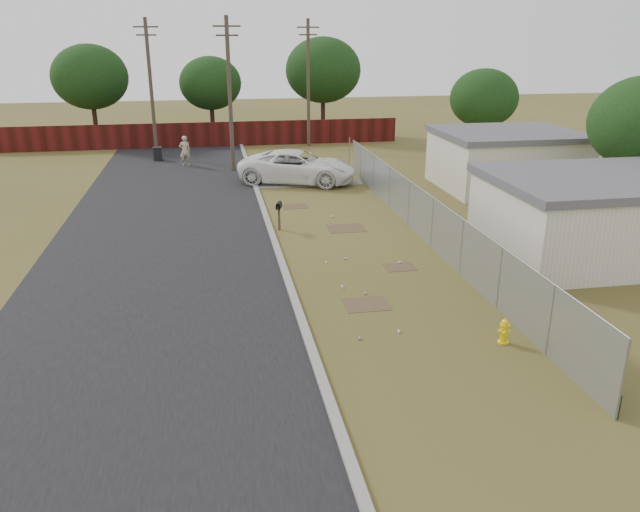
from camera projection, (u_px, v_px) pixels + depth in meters
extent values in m
plane|color=brown|center=(355.00, 251.00, 24.37)|extent=(120.00, 120.00, 0.00)
cube|color=black|center=(169.00, 207.00, 30.54)|extent=(9.00, 60.00, 0.02)
cube|color=gray|center=(261.00, 202.00, 31.26)|extent=(0.25, 60.00, 0.12)
cube|color=gray|center=(309.00, 184.00, 35.01)|extent=(6.20, 1.00, 0.03)
cylinder|color=gray|center=(623.00, 381.00, 13.42)|extent=(0.06, 0.06, 2.00)
cylinder|color=gray|center=(551.00, 321.00, 16.20)|extent=(0.06, 0.06, 2.00)
cylinder|color=gray|center=(500.00, 279.00, 18.98)|extent=(0.06, 0.06, 2.00)
cylinder|color=gray|center=(462.00, 247.00, 21.76)|extent=(0.06, 0.06, 2.00)
cylinder|color=gray|center=(432.00, 223.00, 24.54)|extent=(0.06, 0.06, 2.00)
cylinder|color=gray|center=(409.00, 203.00, 27.32)|extent=(0.06, 0.06, 2.00)
cylinder|color=gray|center=(390.00, 188.00, 30.10)|extent=(0.06, 0.06, 2.00)
cylinder|color=gray|center=(374.00, 174.00, 32.88)|extent=(0.06, 0.06, 2.00)
cylinder|color=gray|center=(361.00, 163.00, 35.65)|extent=(0.06, 0.06, 2.00)
cylinder|color=gray|center=(349.00, 154.00, 38.43)|extent=(0.06, 0.06, 2.00)
cylinder|color=gray|center=(425.00, 192.00, 25.12)|extent=(0.04, 26.00, 0.04)
cube|color=#8D9499|center=(424.00, 216.00, 25.46)|extent=(0.01, 26.00, 2.00)
cube|color=black|center=(424.00, 232.00, 25.71)|extent=(0.03, 26.00, 0.60)
cube|color=#4A1110|center=(200.00, 135.00, 46.23)|extent=(30.00, 0.12, 1.80)
cylinder|color=#4D3F33|center=(230.00, 96.00, 37.01)|extent=(0.24, 0.24, 9.00)
cube|color=#4D3F33|center=(227.00, 26.00, 35.69)|extent=(1.60, 0.10, 0.10)
cube|color=#4D3F33|center=(227.00, 35.00, 35.86)|extent=(1.30, 0.10, 0.10)
cylinder|color=#4D3F33|center=(151.00, 89.00, 41.74)|extent=(0.24, 0.24, 9.00)
cube|color=#4D3F33|center=(146.00, 27.00, 40.42)|extent=(1.60, 0.10, 0.10)
cube|color=#4D3F33|center=(146.00, 35.00, 40.59)|extent=(1.30, 0.10, 0.10)
cylinder|color=#4D3F33|center=(308.00, 84.00, 45.41)|extent=(0.24, 0.24, 9.00)
cube|color=#4D3F33|center=(308.00, 27.00, 44.09)|extent=(1.60, 0.10, 0.10)
cube|color=#4D3F33|center=(308.00, 35.00, 44.26)|extent=(1.30, 0.10, 0.10)
cube|color=beige|center=(600.00, 220.00, 23.52)|extent=(8.00, 6.00, 2.80)
cube|color=#535258|center=(607.00, 179.00, 22.99)|extent=(8.32, 6.24, 0.30)
cube|color=beige|center=(506.00, 162.00, 33.96)|extent=(7.00, 6.00, 2.80)
cube|color=#535258|center=(509.00, 133.00, 33.43)|extent=(7.28, 6.24, 0.30)
cylinder|color=#352318|center=(95.00, 120.00, 48.37)|extent=(0.36, 0.36, 3.30)
ellipsoid|color=black|center=(90.00, 77.00, 47.28)|extent=(5.70, 5.70, 4.84)
cylinder|color=#352318|center=(212.00, 119.00, 50.85)|extent=(0.36, 0.36, 2.86)
ellipsoid|color=black|center=(210.00, 83.00, 49.91)|extent=(4.94, 4.94, 4.20)
cylinder|color=#352318|center=(323.00, 114.00, 51.30)|extent=(0.36, 0.36, 3.52)
ellipsoid|color=black|center=(323.00, 70.00, 50.13)|extent=(6.08, 6.08, 5.17)
cylinder|color=#352318|center=(481.00, 137.00, 42.73)|extent=(0.36, 0.36, 2.64)
ellipsoid|color=black|center=(484.00, 98.00, 41.86)|extent=(4.56, 4.56, 3.88)
cylinder|color=#352318|center=(634.00, 184.00, 28.96)|extent=(0.36, 0.36, 2.86)
cylinder|color=yellow|center=(503.00, 342.00, 17.17)|extent=(0.36, 0.36, 0.05)
cylinder|color=yellow|center=(504.00, 333.00, 17.08)|extent=(0.26, 0.26, 0.51)
cylinder|color=yellow|center=(505.00, 325.00, 17.00)|extent=(0.33, 0.33, 0.04)
sphere|color=yellow|center=(505.00, 323.00, 16.98)|extent=(0.25, 0.25, 0.20)
cylinder|color=yellow|center=(505.00, 319.00, 16.94)|extent=(0.04, 0.04, 0.05)
cylinder|color=yellow|center=(500.00, 331.00, 17.07)|extent=(0.11, 0.12, 0.10)
cylinder|color=yellow|center=(509.00, 332.00, 17.05)|extent=(0.11, 0.12, 0.10)
cylinder|color=yellow|center=(505.00, 333.00, 16.95)|extent=(0.15, 0.13, 0.12)
cube|color=brown|center=(279.00, 218.00, 26.82)|extent=(0.12, 0.12, 1.03)
cube|color=black|center=(279.00, 206.00, 26.64)|extent=(0.32, 0.53, 0.19)
cylinder|color=black|center=(279.00, 204.00, 26.61)|extent=(0.32, 0.53, 0.19)
cube|color=red|center=(278.00, 208.00, 26.39)|extent=(0.03, 0.05, 0.10)
imported|color=white|center=(298.00, 167.00, 35.18)|extent=(7.18, 5.11, 1.82)
imported|color=tan|center=(185.00, 151.00, 39.64)|extent=(0.75, 0.54, 1.92)
cube|color=black|center=(158.00, 154.00, 41.47)|extent=(0.54, 0.54, 0.84)
cube|color=black|center=(157.00, 148.00, 41.32)|extent=(0.60, 0.60, 0.07)
cylinder|color=black|center=(162.00, 160.00, 41.39)|extent=(0.05, 0.18, 0.18)
cylinder|color=silver|center=(399.00, 331.00, 17.75)|extent=(0.10, 0.12, 0.07)
cylinder|color=#A9A9AE|center=(365.00, 293.00, 20.34)|extent=(0.07, 0.10, 0.07)
cylinder|color=silver|center=(399.00, 262.00, 23.09)|extent=(0.11, 0.09, 0.07)
cylinder|color=#A9A9AE|center=(359.00, 338.00, 17.34)|extent=(0.10, 0.12, 0.07)
cylinder|color=silver|center=(332.00, 216.00, 28.83)|extent=(0.11, 0.09, 0.07)
cylinder|color=#A9A9AE|center=(346.00, 259.00, 23.45)|extent=(0.12, 0.10, 0.07)
cylinder|color=silver|center=(342.00, 287.00, 20.88)|extent=(0.07, 0.10, 0.07)
cylinder|color=silver|center=(326.00, 262.00, 23.06)|extent=(0.10, 0.12, 0.07)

